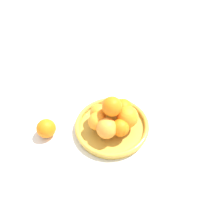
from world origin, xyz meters
TOP-DOWN VIEW (x-y plane):
  - ground_plane at (0.00, 0.00)m, footprint 4.00×4.00m
  - fruit_bowl at (0.00, 0.00)m, footprint 0.29×0.29m
  - orange_pile at (0.00, -0.00)m, footprint 0.18×0.18m
  - stray_orange at (-0.24, 0.08)m, footprint 0.07×0.07m

SIDE VIEW (x-z plane):
  - ground_plane at x=0.00m, z-range 0.00..0.00m
  - fruit_bowl at x=0.00m, z-range 0.00..0.03m
  - stray_orange at x=-0.24m, z-range 0.00..0.07m
  - orange_pile at x=0.00m, z-range 0.01..0.15m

